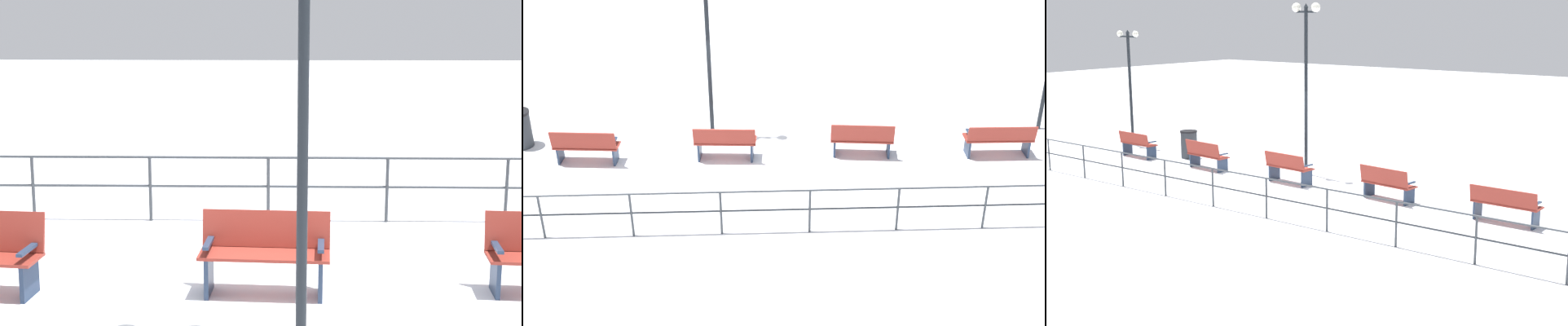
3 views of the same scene
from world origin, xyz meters
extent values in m
plane|color=white|center=(0.00, 0.00, 0.00)|extent=(80.00, 80.00, 0.00)
cube|color=maroon|center=(-0.05, -6.45, 0.45)|extent=(0.51, 1.61, 0.04)
cube|color=maroon|center=(-0.29, -6.44, 0.67)|extent=(0.13, 1.61, 0.40)
cube|color=#23334C|center=(-0.06, -7.15, 0.23)|extent=(0.43, 0.06, 0.45)
cube|color=#23334C|center=(-0.04, -5.74, 0.23)|extent=(0.43, 0.06, 0.45)
cube|color=#23334C|center=(-0.04, -7.15, 0.57)|extent=(0.43, 0.08, 0.04)
cube|color=#23334C|center=(-0.02, -5.74, 0.57)|extent=(0.43, 0.08, 0.04)
cube|color=maroon|center=(0.10, -3.22, 0.43)|extent=(0.62, 1.51, 0.04)
cube|color=maroon|center=(-0.15, -3.20, 0.68)|extent=(0.25, 1.48, 0.46)
cube|color=#23334C|center=(0.04, -3.86, 0.21)|extent=(0.44, 0.09, 0.43)
cube|color=#23334C|center=(0.16, -2.59, 0.21)|extent=(0.44, 0.09, 0.43)
cube|color=#23334C|center=(0.06, -3.86, 0.55)|extent=(0.44, 0.11, 0.04)
cube|color=#23334C|center=(0.18, -2.59, 0.55)|extent=(0.44, 0.11, 0.04)
cube|color=maroon|center=(0.03, 0.00, 0.47)|extent=(0.58, 1.47, 0.04)
cube|color=maroon|center=(-0.21, 0.02, 0.70)|extent=(0.19, 1.45, 0.42)
cube|color=#23334C|center=(0.00, -0.62, 0.24)|extent=(0.45, 0.08, 0.47)
cube|color=#23334C|center=(0.07, 0.62, 0.24)|extent=(0.45, 0.08, 0.47)
cube|color=#23334C|center=(0.02, -0.62, 0.59)|extent=(0.45, 0.10, 0.04)
cube|color=#23334C|center=(0.09, 0.62, 0.59)|extent=(0.45, 0.10, 0.04)
cube|color=maroon|center=(-0.01, 3.22, 0.43)|extent=(0.56, 1.54, 0.04)
cube|color=maroon|center=(-0.24, 3.24, 0.67)|extent=(0.23, 1.51, 0.45)
cube|color=#23334C|center=(-0.06, 2.57, 0.21)|extent=(0.41, 0.08, 0.43)
cube|color=#23334C|center=(0.04, 3.87, 0.21)|extent=(0.41, 0.08, 0.43)
cube|color=#23334C|center=(-0.04, 2.57, 0.55)|extent=(0.41, 0.10, 0.04)
cube|color=#23334C|center=(0.06, 3.87, 0.55)|extent=(0.41, 0.10, 0.04)
cube|color=maroon|center=(-0.06, 6.45, 0.46)|extent=(0.48, 1.50, 0.04)
cube|color=maroon|center=(-0.27, 6.45, 0.67)|extent=(0.16, 1.49, 0.38)
cube|color=#23334C|center=(-0.08, 5.80, 0.23)|extent=(0.38, 0.06, 0.46)
cube|color=#23334C|center=(-0.03, 7.09, 0.23)|extent=(0.38, 0.06, 0.46)
cube|color=#23334C|center=(-0.06, 5.80, 0.58)|extent=(0.38, 0.08, 0.04)
cube|color=#23334C|center=(-0.01, 7.09, 0.58)|extent=(0.38, 0.08, 0.04)
cylinder|color=black|center=(1.28, 0.37, 2.47)|extent=(0.11, 0.11, 4.93)
cylinder|color=black|center=(1.28, 0.37, 4.81)|extent=(0.06, 0.70, 0.06)
sphere|color=white|center=(1.28, 0.02, 4.93)|extent=(0.27, 0.27, 0.27)
sphere|color=white|center=(1.28, 0.72, 4.93)|extent=(0.27, 0.27, 0.27)
cone|color=black|center=(1.28, 0.37, 4.99)|extent=(0.15, 0.15, 0.12)
cylinder|color=black|center=(1.28, 8.40, 2.04)|extent=(0.11, 0.11, 4.07)
cylinder|color=black|center=(1.28, 8.40, 3.95)|extent=(0.07, 0.86, 0.07)
sphere|color=white|center=(1.28, 7.97, 4.05)|extent=(0.22, 0.22, 0.22)
sphere|color=white|center=(1.28, 8.83, 4.05)|extent=(0.22, 0.22, 0.22)
cone|color=black|center=(1.28, 8.40, 4.13)|extent=(0.15, 0.15, 0.12)
cylinder|color=#383D42|center=(-3.09, -7.04, 0.48)|extent=(0.05, 0.05, 0.97)
cylinder|color=#383D42|center=(-3.09, -5.28, 0.48)|extent=(0.05, 0.05, 0.97)
cylinder|color=#383D42|center=(-3.09, -3.52, 0.48)|extent=(0.05, 0.05, 0.97)
cylinder|color=#383D42|center=(-3.09, -1.76, 0.48)|extent=(0.05, 0.05, 0.97)
cylinder|color=#383D42|center=(-3.09, 0.00, 0.48)|extent=(0.05, 0.05, 0.97)
cylinder|color=#383D42|center=(-3.09, 1.76, 0.48)|extent=(0.05, 0.05, 0.97)
cylinder|color=#383D42|center=(-3.09, 3.52, 0.48)|extent=(0.05, 0.05, 0.97)
cylinder|color=#383D42|center=(-3.09, 5.28, 0.48)|extent=(0.05, 0.05, 0.97)
cylinder|color=#383D42|center=(-3.09, 7.04, 0.48)|extent=(0.05, 0.05, 0.97)
cylinder|color=#383D42|center=(-3.09, 0.00, 0.97)|extent=(0.04, 17.61, 0.04)
cylinder|color=#383D42|center=(-3.09, 0.00, 0.53)|extent=(0.04, 17.61, 0.04)
cylinder|color=#2D3338|center=(0.86, 4.99, 0.43)|extent=(0.54, 0.54, 0.87)
cylinder|color=black|center=(0.86, 4.99, 0.90)|extent=(0.57, 0.57, 0.06)
camera|label=1|loc=(8.46, 0.15, 3.15)|focal=54.95mm
camera|label=2|loc=(-15.52, -0.75, 8.62)|focal=51.54mm
camera|label=3|loc=(-15.50, -12.34, 4.76)|focal=49.04mm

